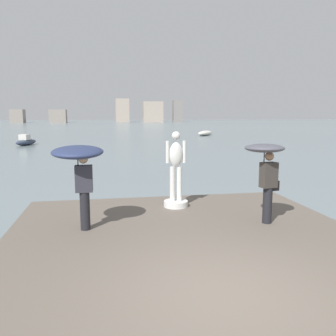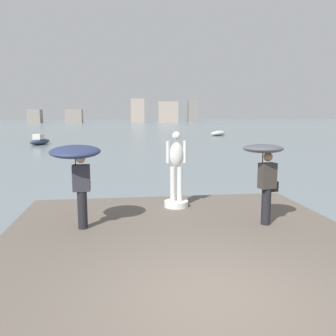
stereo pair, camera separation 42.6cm
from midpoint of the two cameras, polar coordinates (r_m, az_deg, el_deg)
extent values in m
plane|color=slate|center=(44.71, -8.31, 4.63)|extent=(400.00, 400.00, 0.00)
cube|color=#60564C|center=(6.99, 2.92, -14.88)|extent=(7.82, 9.32, 0.40)
cylinder|color=silver|center=(10.07, 0.07, -5.81)|extent=(0.69, 0.69, 0.17)
cylinder|color=silver|center=(9.92, -0.50, -2.62)|extent=(0.15, 0.15, 0.98)
cylinder|color=silver|center=(9.96, 0.63, -2.58)|extent=(0.15, 0.15, 0.98)
ellipsoid|color=silver|center=(9.81, 0.07, 2.20)|extent=(0.38, 0.26, 0.69)
sphere|color=silver|center=(9.77, 0.07, 5.26)|extent=(0.24, 0.24, 0.24)
cylinder|color=silver|center=(9.77, -1.32, 2.61)|extent=(0.10, 0.10, 0.62)
cylinder|color=silver|center=(9.85, 1.44, 2.66)|extent=(0.10, 0.10, 0.62)
cylinder|color=black|center=(8.27, -14.77, -6.74)|extent=(0.22, 0.22, 0.88)
cube|color=#2D2D38|center=(8.11, -14.97, -1.69)|extent=(0.38, 0.24, 0.60)
sphere|color=tan|center=(8.04, -15.09, 1.43)|extent=(0.21, 0.21, 0.21)
cylinder|color=#262626|center=(8.12, -15.87, 0.37)|extent=(0.02, 0.02, 0.48)
ellipsoid|color=navy|center=(8.08, -15.96, 2.51)|extent=(1.14, 1.16, 0.35)
cylinder|color=black|center=(8.75, 14.49, -5.88)|extent=(0.22, 0.22, 0.88)
cube|color=#38332D|center=(8.60, 14.67, -1.10)|extent=(0.42, 0.31, 0.60)
sphere|color=#A87A5B|center=(8.54, 14.79, 1.85)|extent=(0.21, 0.21, 0.21)
cylinder|color=#262626|center=(8.52, 13.95, 1.01)|extent=(0.02, 0.02, 0.54)
ellipsoid|color=#4C4C56|center=(8.48, 14.02, 3.15)|extent=(1.09, 1.09, 0.21)
cube|color=black|center=(8.80, 15.68, -2.78)|extent=(0.20, 0.13, 0.24)
ellipsoid|color=#2D384C|center=(38.44, -22.33, 3.90)|extent=(2.07, 3.57, 0.59)
cube|color=beige|center=(38.19, -22.57, 4.65)|extent=(1.04, 1.08, 0.55)
ellipsoid|color=silver|center=(53.31, 5.84, 5.67)|extent=(4.01, 4.88, 0.70)
cube|color=gray|center=(155.26, -23.30, 7.75)|extent=(5.06, 5.59, 5.36)
cube|color=gray|center=(151.74, -17.50, 8.04)|extent=(6.60, 5.68, 5.33)
cube|color=#A89989|center=(157.10, -7.52, 9.23)|extent=(5.66, 7.95, 10.11)
cube|color=#A89989|center=(156.95, -2.55, 9.09)|extent=(8.65, 4.80, 8.99)
cube|color=gray|center=(161.55, 1.46, 9.21)|extent=(4.05, 4.28, 9.70)
camera|label=1|loc=(0.21, -91.27, -0.19)|focal=37.53mm
camera|label=2|loc=(0.21, 88.73, 0.19)|focal=37.53mm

